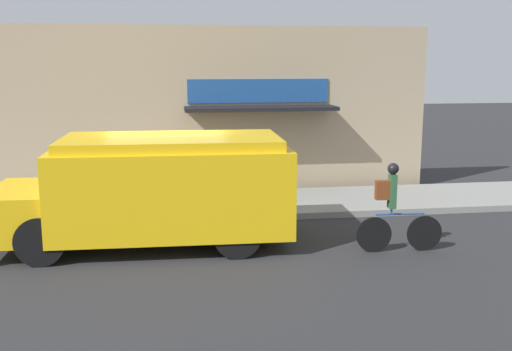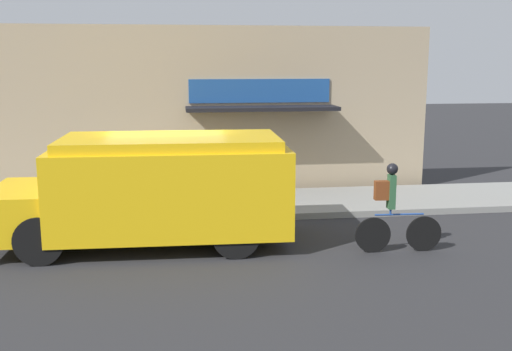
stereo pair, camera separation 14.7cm
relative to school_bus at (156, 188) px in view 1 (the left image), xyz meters
The scene contains 6 objects.
ground_plane 1.84m from the school_bus, 81.49° to the left, with size 70.00×70.00×0.00m, color #2B2B2D.
sidewalk 2.99m from the school_bus, 85.60° to the left, with size 28.00×2.70×0.15m.
storefront 4.67m from the school_bus, 86.03° to the left, with size 14.39×1.10×4.50m.
school_bus is the anchor object (origin of this frame).
cyclist 4.59m from the school_bus, 13.82° to the right, with size 1.67×0.21×1.72m.
trash_bin 3.01m from the school_bus, 113.31° to the left, with size 0.54×0.54×0.99m.
Camera 1 is at (0.02, -12.97, 3.59)m, focal length 42.00 mm.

